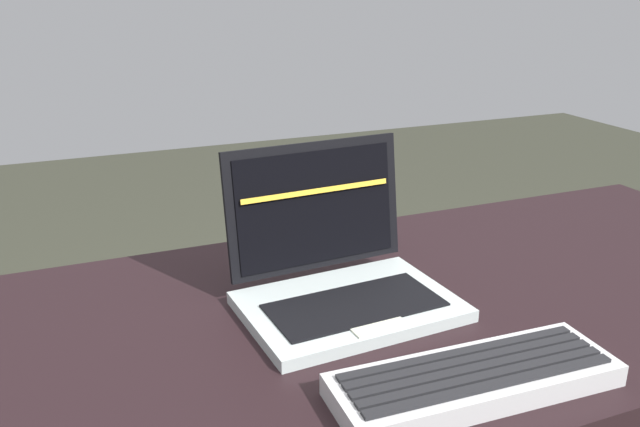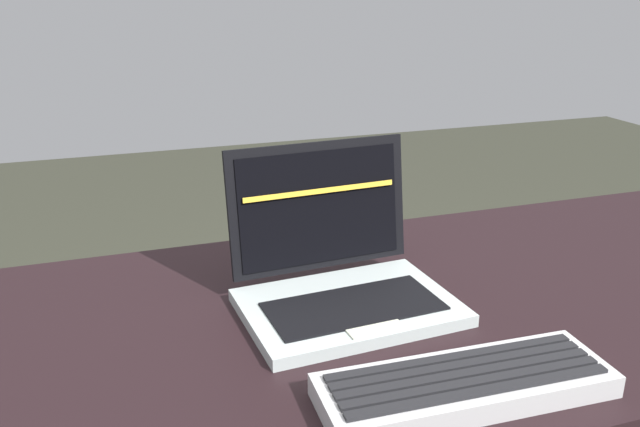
# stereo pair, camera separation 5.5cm
# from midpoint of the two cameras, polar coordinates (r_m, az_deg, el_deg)

# --- Properties ---
(desk) EXTENTS (1.62, 0.65, 0.74)m
(desk) POSITION_cam_midpoint_polar(r_m,az_deg,el_deg) (1.01, 2.22, -12.55)
(desk) COLOR black
(desk) RESTS_ON ground
(laptop_front) EXTENTS (0.31, 0.25, 0.22)m
(laptop_front) POSITION_cam_midpoint_polar(r_m,az_deg,el_deg) (0.96, 0.01, -5.38)
(laptop_front) COLOR #B3BFBD
(laptop_front) RESTS_ON desk
(external_keyboard) EXTENTS (0.34, 0.12, 0.03)m
(external_keyboard) POSITION_cam_midpoint_polar(r_m,az_deg,el_deg) (0.80, 11.19, -13.82)
(external_keyboard) COLOR #BBBABB
(external_keyboard) RESTS_ON desk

